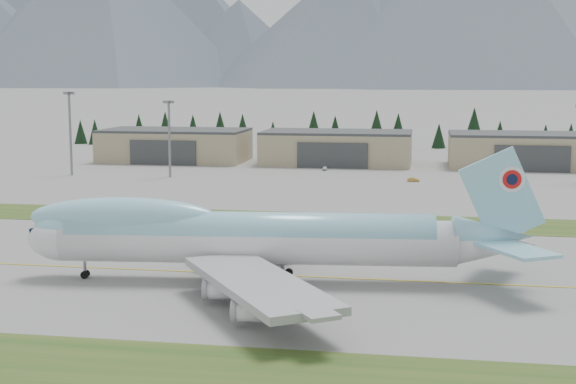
% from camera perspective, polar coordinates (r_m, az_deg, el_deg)
% --- Properties ---
extents(ground, '(7000.00, 7000.00, 0.00)m').
position_cam_1_polar(ground, '(114.55, 2.80, -6.10)').
color(ground, slate).
rests_on(ground, ground).
extents(grass_strip_near, '(400.00, 14.00, 0.08)m').
position_cam_1_polar(grass_strip_near, '(78.67, -0.63, -12.85)').
color(grass_strip_near, '#294E1C').
rests_on(grass_strip_near, ground).
extents(grass_strip_far, '(400.00, 18.00, 0.08)m').
position_cam_1_polar(grass_strip_far, '(158.33, 4.76, -2.12)').
color(grass_strip_far, '#294E1C').
rests_on(grass_strip_far, ground).
extents(taxiway_line_main, '(400.00, 0.40, 0.02)m').
position_cam_1_polar(taxiway_line_main, '(114.55, 2.80, -6.10)').
color(taxiway_line_main, gold).
rests_on(taxiway_line_main, ground).
extents(boeing_747_freighter, '(72.56, 62.27, 19.08)m').
position_cam_1_polar(boeing_747_freighter, '(111.32, -2.63, -3.19)').
color(boeing_747_freighter, white).
rests_on(boeing_747_freighter, ground).
extents(hangar_left, '(48.00, 26.60, 10.80)m').
position_cam_1_polar(hangar_left, '(274.06, -8.02, 3.32)').
color(hangar_left, tan).
rests_on(hangar_left, ground).
extents(hangar_center, '(48.00, 26.60, 10.80)m').
position_cam_1_polar(hangar_center, '(262.64, 3.50, 3.18)').
color(hangar_center, tan).
rests_on(hangar_center, ground).
extents(hangar_right, '(48.00, 26.60, 10.80)m').
position_cam_1_polar(hangar_right, '(263.06, 16.62, 2.86)').
color(hangar_right, tan).
rests_on(hangar_right, ground).
extents(floodlight_masts, '(190.74, 10.06, 24.05)m').
position_cam_1_polar(floodlight_masts, '(220.46, 6.71, 4.89)').
color(floodlight_masts, slate).
rests_on(floodlight_masts, ground).
extents(service_vehicle_a, '(1.65, 3.52, 1.17)m').
position_cam_1_polar(service_vehicle_a, '(244.76, 2.63, 1.55)').
color(service_vehicle_a, silver).
rests_on(service_vehicle_a, ground).
extents(service_vehicle_b, '(3.37, 1.41, 1.09)m').
position_cam_1_polar(service_vehicle_b, '(220.65, 8.91, 0.73)').
color(service_vehicle_b, '#B47F2D').
rests_on(service_vehicle_b, ground).
extents(conifer_belt, '(270.45, 14.97, 16.62)m').
position_cam_1_polar(conifer_belt, '(322.77, 7.68, 4.30)').
color(conifer_belt, black).
rests_on(conifer_belt, ground).
extents(mountain_ridge_front, '(4190.07, 1148.70, 503.35)m').
position_cam_1_polar(mountain_ridge_front, '(2338.93, 8.02, 12.79)').
color(mountain_ridge_front, '#43505A').
rests_on(mountain_ridge_front, ground).
extents(mountain_ridge_rear, '(4489.87, 991.92, 495.96)m').
position_cam_1_polar(mountain_ridge_rear, '(3021.28, 12.45, 12.21)').
color(mountain_ridge_rear, '#43505A').
rests_on(mountain_ridge_rear, ground).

